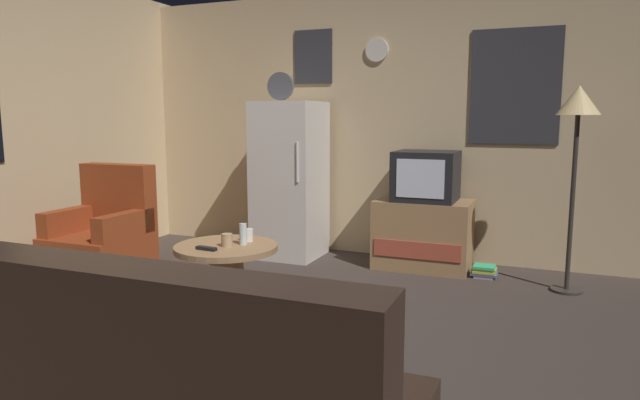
{
  "coord_description": "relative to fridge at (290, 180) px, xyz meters",
  "views": [
    {
      "loc": [
        1.56,
        -2.88,
        1.36
      ],
      "look_at": [
        0.02,
        0.9,
        0.75
      ],
      "focal_mm": 31.51,
      "sensor_mm": 36.0,
      "label": 1
    }
  ],
  "objects": [
    {
      "name": "remote_control",
      "position": [
        0.22,
        -1.78,
        -0.27
      ],
      "size": [
        0.15,
        0.06,
        0.02
      ],
      "primitive_type": "cube",
      "rotation": [
        0.0,
        0.0,
        -0.09
      ],
      "color": "black",
      "rests_on": "coffee_table"
    },
    {
      "name": "mug_ceramic_white",
      "position": [
        0.34,
        -1.44,
        -0.24
      ],
      "size": [
        0.08,
        0.08,
        0.09
      ],
      "primitive_type": "cylinder",
      "color": "silver",
      "rests_on": "coffee_table"
    },
    {
      "name": "crt_tv",
      "position": [
        1.32,
        0.05,
        0.08
      ],
      "size": [
        0.54,
        0.51,
        0.44
      ],
      "color": "black",
      "rests_on": "tv_stand"
    },
    {
      "name": "tv_stand",
      "position": [
        1.3,
        0.05,
        -0.45
      ],
      "size": [
        0.84,
        0.53,
        0.62
      ],
      "color": "#9E754C",
      "rests_on": "ground_plane"
    },
    {
      "name": "book_stack",
      "position": [
        1.86,
        -0.07,
        -0.7
      ],
      "size": [
        0.22,
        0.17,
        0.1
      ],
      "color": "#A883A3",
      "rests_on": "ground_plane"
    },
    {
      "name": "fridge",
      "position": [
        0.0,
        0.0,
        0.0
      ],
      "size": [
        0.6,
        0.62,
        1.77
      ],
      "color": "silver",
      "rests_on": "ground_plane"
    },
    {
      "name": "standing_lamp",
      "position": [
        2.5,
        -0.23,
        0.6
      ],
      "size": [
        0.32,
        0.32,
        1.59
      ],
      "color": "#332D28",
      "rests_on": "ground_plane"
    },
    {
      "name": "wall_with_art",
      "position": [
        0.76,
        0.43,
        0.53
      ],
      "size": [
        5.2,
        0.12,
        2.55
      ],
      "color": "#D1B284",
      "rests_on": "ground_plane"
    },
    {
      "name": "armchair",
      "position": [
        -1.08,
        -1.35,
        -0.42
      ],
      "size": [
        0.68,
        0.68,
        0.96
      ],
      "color": "maroon",
      "rests_on": "ground_plane"
    },
    {
      "name": "coffee_table",
      "position": [
        0.26,
        -1.6,
        -0.52
      ],
      "size": [
        0.72,
        0.72,
        0.47
      ],
      "color": "#9E754C",
      "rests_on": "ground_plane"
    },
    {
      "name": "ground_plane",
      "position": [
        0.75,
        -2.01,
        -0.75
      ],
      "size": [
        12.0,
        12.0,
        0.0
      ],
      "primitive_type": "plane",
      "color": "#3D332D"
    },
    {
      "name": "wine_glass",
      "position": [
        0.37,
        -1.55,
        -0.21
      ],
      "size": [
        0.05,
        0.05,
        0.15
      ],
      "primitive_type": "cylinder",
      "color": "silver",
      "rests_on": "coffee_table"
    },
    {
      "name": "mug_ceramic_tan",
      "position": [
        0.29,
        -1.64,
        -0.24
      ],
      "size": [
        0.08,
        0.08,
        0.09
      ],
      "primitive_type": "cylinder",
      "color": "tan",
      "rests_on": "coffee_table"
    }
  ]
}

